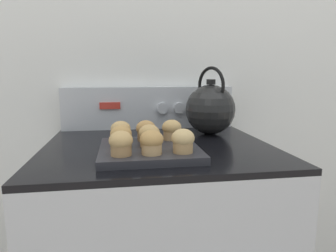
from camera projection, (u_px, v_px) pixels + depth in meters
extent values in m
cube|color=silver|center=(147.00, 55.00, 1.31)|extent=(8.00, 0.05, 2.40)
cube|color=black|center=(157.00, 146.00, 1.02)|extent=(0.75, 0.67, 0.02)
cube|color=#B7BABF|center=(149.00, 108.00, 1.30)|extent=(0.73, 0.05, 0.18)
cube|color=#B72D23|center=(110.00, 106.00, 1.24)|extent=(0.08, 0.01, 0.03)
cylinder|color=#B7BABF|center=(162.00, 108.00, 1.27)|extent=(0.05, 0.02, 0.05)
cylinder|color=#B7BABF|center=(179.00, 108.00, 1.28)|extent=(0.05, 0.02, 0.05)
cylinder|color=#B7BABF|center=(196.00, 108.00, 1.29)|extent=(0.05, 0.02, 0.05)
cylinder|color=#B7BABF|center=(212.00, 107.00, 1.30)|extent=(0.05, 0.02, 0.05)
cube|color=#28282D|center=(149.00, 150.00, 0.89)|extent=(0.29, 0.29, 0.02)
cylinder|color=#A37A4C|center=(121.00, 149.00, 0.79)|extent=(0.05, 0.05, 0.03)
ellipsoid|color=tan|center=(121.00, 140.00, 0.78)|extent=(0.06, 0.06, 0.05)
cylinder|color=tan|center=(152.00, 148.00, 0.80)|extent=(0.05, 0.05, 0.03)
ellipsoid|color=tan|center=(152.00, 139.00, 0.79)|extent=(0.06, 0.06, 0.05)
cylinder|color=tan|center=(183.00, 147.00, 0.82)|extent=(0.05, 0.05, 0.03)
ellipsoid|color=tan|center=(183.00, 138.00, 0.81)|extent=(0.06, 0.06, 0.05)
cylinder|color=tan|center=(121.00, 142.00, 0.87)|extent=(0.05, 0.05, 0.03)
ellipsoid|color=tan|center=(121.00, 134.00, 0.86)|extent=(0.06, 0.06, 0.05)
cylinder|color=tan|center=(149.00, 141.00, 0.88)|extent=(0.05, 0.05, 0.03)
ellipsoid|color=tan|center=(149.00, 133.00, 0.88)|extent=(0.06, 0.06, 0.05)
cylinder|color=tan|center=(121.00, 137.00, 0.95)|extent=(0.05, 0.05, 0.03)
ellipsoid|color=tan|center=(121.00, 129.00, 0.94)|extent=(0.06, 0.06, 0.05)
cylinder|color=#A37A4C|center=(146.00, 136.00, 0.96)|extent=(0.05, 0.05, 0.03)
ellipsoid|color=#B2844C|center=(146.00, 128.00, 0.96)|extent=(0.06, 0.06, 0.05)
cylinder|color=tan|center=(172.00, 135.00, 0.98)|extent=(0.05, 0.05, 0.03)
ellipsoid|color=tan|center=(172.00, 127.00, 0.97)|extent=(0.06, 0.06, 0.05)
sphere|color=black|center=(210.00, 110.00, 1.16)|extent=(0.19, 0.19, 0.19)
cylinder|color=black|center=(211.00, 82.00, 1.15)|extent=(0.03, 0.03, 0.02)
cone|color=black|center=(196.00, 102.00, 1.23)|extent=(0.07, 0.08, 0.07)
torus|color=black|center=(211.00, 86.00, 1.15)|extent=(0.07, 0.14, 0.15)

